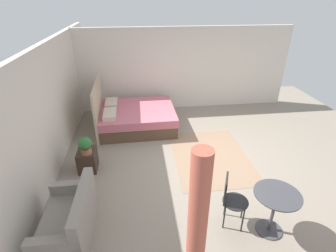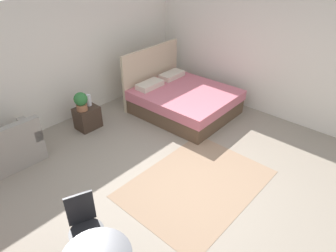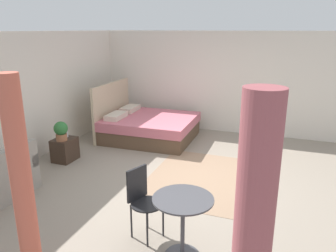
% 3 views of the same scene
% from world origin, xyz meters
% --- Properties ---
extents(ground_plane, '(9.19, 9.61, 0.02)m').
position_xyz_m(ground_plane, '(0.00, 0.00, -0.01)').
color(ground_plane, gray).
extents(wall_back, '(9.19, 0.12, 2.52)m').
position_xyz_m(wall_back, '(0.00, 3.30, 1.26)').
color(wall_back, silver).
rests_on(wall_back, ground).
extents(wall_right, '(0.12, 6.61, 2.52)m').
position_xyz_m(wall_right, '(3.10, 0.00, 1.26)').
color(wall_right, silver).
rests_on(wall_right, ground).
extents(area_rug, '(2.31, 1.69, 0.01)m').
position_xyz_m(area_rug, '(0.11, -0.11, 0.00)').
color(area_rug, '#93755B').
rests_on(area_rug, ground).
extents(bed, '(1.83, 2.11, 1.31)m').
position_xyz_m(bed, '(1.82, 1.62, 0.31)').
color(bed, brown).
rests_on(bed, ground).
extents(couch, '(1.26, 0.74, 0.84)m').
position_xyz_m(couch, '(-1.74, 2.61, 0.29)').
color(couch, gray).
rests_on(couch, ground).
extents(nightstand, '(0.47, 0.37, 0.46)m').
position_xyz_m(nightstand, '(-0.03, 2.62, 0.23)').
color(nightstand, '#38281E').
rests_on(nightstand, ground).
extents(potted_plant, '(0.27, 0.27, 0.38)m').
position_xyz_m(potted_plant, '(-0.13, 2.59, 0.66)').
color(potted_plant, '#935B3D').
rests_on(potted_plant, nightstand).
extents(vase, '(0.10, 0.10, 0.24)m').
position_xyz_m(vase, '(0.09, 2.66, 0.58)').
color(vase, silver).
rests_on(vase, nightstand).
extents(cafe_chair_near_window, '(0.53, 0.53, 0.91)m').
position_xyz_m(cafe_chair_near_window, '(-1.77, 0.12, 0.55)').
color(cafe_chair_near_window, black).
rests_on(cafe_chair_near_window, ground).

